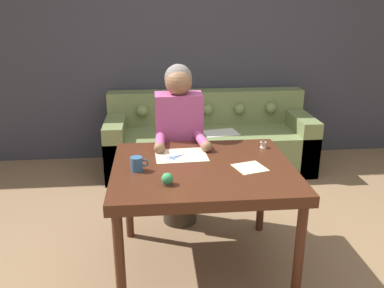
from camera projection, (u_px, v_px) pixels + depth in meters
The scene contains 11 objects.
ground_plane at pixel (224, 270), 2.81m from camera, with size 16.00×16.00×0.00m, color #846647.
wall_back at pixel (193, 45), 4.53m from camera, with size 8.00×0.06×2.60m.
dining_table at pixel (203, 177), 2.64m from camera, with size 1.16×0.99×0.76m.
couch at pixel (209, 141), 4.48m from camera, with size 2.20×0.83×0.81m.
person at pixel (179, 147), 3.22m from camera, with size 0.41×0.55×1.32m.
pattern_paper_main at pixel (181, 155), 2.79m from camera, with size 0.36×0.29×0.00m.
pattern_paper_offcut at pixel (250, 168), 2.58m from camera, with size 0.23×0.23×0.00m.
scissors at pixel (178, 157), 2.76m from camera, with size 0.23×0.18×0.01m.
mug at pixel (137, 164), 2.53m from camera, with size 0.11×0.08×0.09m.
thread_spool at pixel (263, 145), 2.93m from camera, with size 0.04×0.04×0.05m.
pin_cushion at pixel (167, 179), 2.34m from camera, with size 0.07×0.07×0.07m.
Camera 1 is at (-0.44, -2.33, 1.76)m, focal length 38.00 mm.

